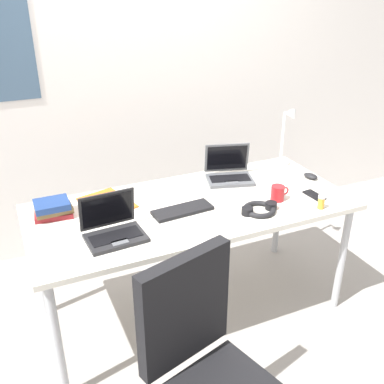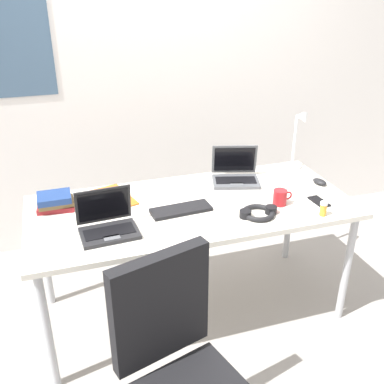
{
  "view_description": "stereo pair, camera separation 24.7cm",
  "coord_description": "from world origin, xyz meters",
  "px_view_note": "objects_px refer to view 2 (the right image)",
  "views": [
    {
      "loc": [
        -0.91,
        -2.03,
        1.91
      ],
      "look_at": [
        0.0,
        0.0,
        0.82
      ],
      "focal_mm": 41.95,
      "sensor_mm": 36.0,
      "label": 1
    },
    {
      "loc": [
        -0.68,
        -2.12,
        1.91
      ],
      "look_at": [
        0.0,
        0.0,
        0.82
      ],
      "focal_mm": 41.95,
      "sensor_mm": 36.0,
      "label": 2
    }
  ],
  "objects_px": {
    "pill_bottle": "(323,209)",
    "coffee_mug": "(280,197)",
    "laptop_near_lamp": "(108,224)",
    "headphones": "(258,213)",
    "external_keyboard": "(181,210)",
    "desk_lamp": "(297,141)",
    "computer_mouse": "(320,182)",
    "paper_folder_far_corner": "(109,198)",
    "book_stack": "(55,202)",
    "cell_phone": "(319,202)",
    "laptop_center": "(235,175)"
  },
  "relations": [
    {
      "from": "laptop_center",
      "to": "cell_phone",
      "type": "distance_m",
      "value": 0.54
    },
    {
      "from": "headphones",
      "to": "pill_bottle",
      "type": "distance_m",
      "value": 0.35
    },
    {
      "from": "laptop_center",
      "to": "book_stack",
      "type": "relative_size",
      "value": 1.58
    },
    {
      "from": "desk_lamp",
      "to": "external_keyboard",
      "type": "bearing_deg",
      "value": -159.47
    },
    {
      "from": "computer_mouse",
      "to": "pill_bottle",
      "type": "distance_m",
      "value": 0.4
    },
    {
      "from": "headphones",
      "to": "coffee_mug",
      "type": "xyz_separation_m",
      "value": [
        0.17,
        0.08,
        0.03
      ]
    },
    {
      "from": "laptop_center",
      "to": "cell_phone",
      "type": "xyz_separation_m",
      "value": [
        0.34,
        -0.41,
        -0.04
      ]
    },
    {
      "from": "laptop_near_lamp",
      "to": "headphones",
      "type": "height_order",
      "value": "laptop_near_lamp"
    },
    {
      "from": "cell_phone",
      "to": "laptop_center",
      "type": "bearing_deg",
      "value": 125.63
    },
    {
      "from": "laptop_near_lamp",
      "to": "pill_bottle",
      "type": "height_order",
      "value": "laptop_near_lamp"
    },
    {
      "from": "external_keyboard",
      "to": "computer_mouse",
      "type": "xyz_separation_m",
      "value": [
        0.91,
        0.07,
        0.01
      ]
    },
    {
      "from": "external_keyboard",
      "to": "coffee_mug",
      "type": "bearing_deg",
      "value": -13.13
    },
    {
      "from": "computer_mouse",
      "to": "paper_folder_far_corner",
      "type": "height_order",
      "value": "computer_mouse"
    },
    {
      "from": "cell_phone",
      "to": "headphones",
      "type": "height_order",
      "value": "headphones"
    },
    {
      "from": "laptop_near_lamp",
      "to": "cell_phone",
      "type": "height_order",
      "value": "laptop_near_lamp"
    },
    {
      "from": "desk_lamp",
      "to": "computer_mouse",
      "type": "relative_size",
      "value": 4.17
    },
    {
      "from": "coffee_mug",
      "to": "computer_mouse",
      "type": "bearing_deg",
      "value": 24.79
    },
    {
      "from": "laptop_center",
      "to": "external_keyboard",
      "type": "height_order",
      "value": "laptop_center"
    },
    {
      "from": "external_keyboard",
      "to": "computer_mouse",
      "type": "distance_m",
      "value": 0.91
    },
    {
      "from": "desk_lamp",
      "to": "book_stack",
      "type": "height_order",
      "value": "desk_lamp"
    },
    {
      "from": "desk_lamp",
      "to": "computer_mouse",
      "type": "height_order",
      "value": "desk_lamp"
    },
    {
      "from": "computer_mouse",
      "to": "headphones",
      "type": "relative_size",
      "value": 0.45
    },
    {
      "from": "laptop_near_lamp",
      "to": "pill_bottle",
      "type": "bearing_deg",
      "value": -9.03
    },
    {
      "from": "pill_bottle",
      "to": "cell_phone",
      "type": "bearing_deg",
      "value": 64.86
    },
    {
      "from": "cell_phone",
      "to": "coffee_mug",
      "type": "relative_size",
      "value": 1.2
    },
    {
      "from": "laptop_center",
      "to": "coffee_mug",
      "type": "bearing_deg",
      "value": -72.42
    },
    {
      "from": "computer_mouse",
      "to": "paper_folder_far_corner",
      "type": "distance_m",
      "value": 1.27
    },
    {
      "from": "cell_phone",
      "to": "paper_folder_far_corner",
      "type": "relative_size",
      "value": 0.44
    },
    {
      "from": "laptop_near_lamp",
      "to": "headphones",
      "type": "xyz_separation_m",
      "value": [
        0.79,
        -0.07,
        -0.03
      ]
    },
    {
      "from": "paper_folder_far_corner",
      "to": "coffee_mug",
      "type": "distance_m",
      "value": 0.97
    },
    {
      "from": "computer_mouse",
      "to": "book_stack",
      "type": "relative_size",
      "value": 0.46
    },
    {
      "from": "computer_mouse",
      "to": "coffee_mug",
      "type": "relative_size",
      "value": 0.85
    },
    {
      "from": "headphones",
      "to": "paper_folder_far_corner",
      "type": "height_order",
      "value": "headphones"
    },
    {
      "from": "laptop_near_lamp",
      "to": "book_stack",
      "type": "bearing_deg",
      "value": 125.73
    },
    {
      "from": "desk_lamp",
      "to": "laptop_near_lamp",
      "type": "relative_size",
      "value": 1.36
    },
    {
      "from": "headphones",
      "to": "paper_folder_far_corner",
      "type": "relative_size",
      "value": 0.69
    },
    {
      "from": "laptop_near_lamp",
      "to": "computer_mouse",
      "type": "bearing_deg",
      "value": 7.39
    },
    {
      "from": "laptop_near_lamp",
      "to": "coffee_mug",
      "type": "distance_m",
      "value": 0.96
    },
    {
      "from": "external_keyboard",
      "to": "pill_bottle",
      "type": "distance_m",
      "value": 0.76
    },
    {
      "from": "book_stack",
      "to": "desk_lamp",
      "type": "bearing_deg",
      "value": 3.62
    },
    {
      "from": "headphones",
      "to": "paper_folder_far_corner",
      "type": "bearing_deg",
      "value": 149.29
    },
    {
      "from": "laptop_near_lamp",
      "to": "headphones",
      "type": "distance_m",
      "value": 0.79
    },
    {
      "from": "paper_folder_far_corner",
      "to": "pill_bottle",
      "type": "bearing_deg",
      "value": -27.02
    },
    {
      "from": "pill_bottle",
      "to": "coffee_mug",
      "type": "distance_m",
      "value": 0.24
    },
    {
      "from": "external_keyboard",
      "to": "computer_mouse",
      "type": "height_order",
      "value": "computer_mouse"
    },
    {
      "from": "desk_lamp",
      "to": "headphones",
      "type": "bearing_deg",
      "value": -135.08
    },
    {
      "from": "headphones",
      "to": "cell_phone",
      "type": "bearing_deg",
      "value": 4.62
    },
    {
      "from": "external_keyboard",
      "to": "paper_folder_far_corner",
      "type": "xyz_separation_m",
      "value": [
        -0.35,
        0.27,
        -0.01
      ]
    },
    {
      "from": "desk_lamp",
      "to": "pill_bottle",
      "type": "height_order",
      "value": "desk_lamp"
    },
    {
      "from": "coffee_mug",
      "to": "laptop_near_lamp",
      "type": "bearing_deg",
      "value": -179.69
    }
  ]
}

